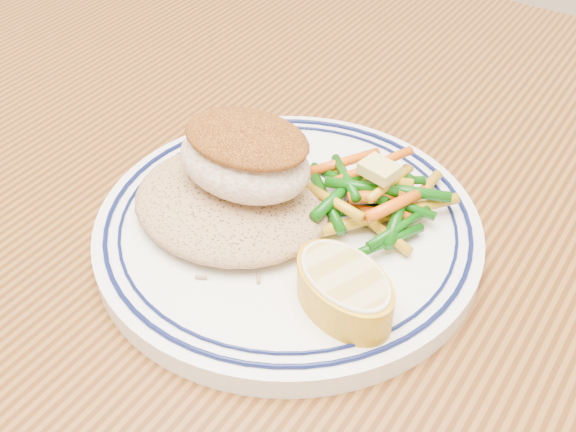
# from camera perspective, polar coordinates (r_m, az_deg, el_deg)

# --- Properties ---
(dining_table) EXTENTS (1.50, 0.90, 0.75)m
(dining_table) POSITION_cam_1_polar(r_m,az_deg,el_deg) (0.54, -3.67, -9.15)
(dining_table) COLOR #4F2B0F
(dining_table) RESTS_ON ground
(plate) EXTENTS (0.25, 0.25, 0.02)m
(plate) POSITION_cam_1_polar(r_m,az_deg,el_deg) (0.47, -0.00, -0.98)
(plate) COLOR white
(plate) RESTS_ON dining_table
(rice_pilaf) EXTENTS (0.13, 0.12, 0.02)m
(rice_pilaf) POSITION_cam_1_polar(r_m,az_deg,el_deg) (0.46, -4.49, 1.42)
(rice_pilaf) COLOR #9F784F
(rice_pilaf) RESTS_ON plate
(fish_fillet) EXTENTS (0.09, 0.07, 0.04)m
(fish_fillet) POSITION_cam_1_polar(r_m,az_deg,el_deg) (0.45, -3.44, 4.79)
(fish_fillet) COLOR beige
(fish_fillet) RESTS_ON rice_pilaf
(vegetable_pile) EXTENTS (0.10, 0.11, 0.03)m
(vegetable_pile) POSITION_cam_1_polar(r_m,az_deg,el_deg) (0.46, 6.81, 1.44)
(vegetable_pile) COLOR #0B4B09
(vegetable_pile) RESTS_ON plate
(butter_pat) EXTENTS (0.03, 0.02, 0.01)m
(butter_pat) POSITION_cam_1_polar(r_m,az_deg,el_deg) (0.45, 7.22, 3.67)
(butter_pat) COLOR #D5CB68
(butter_pat) RESTS_ON vegetable_pile
(lemon_wedge) EXTENTS (0.08, 0.08, 0.03)m
(lemon_wedge) POSITION_cam_1_polar(r_m,az_deg,el_deg) (0.40, 4.46, -5.73)
(lemon_wedge) COLOR gold
(lemon_wedge) RESTS_ON plate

